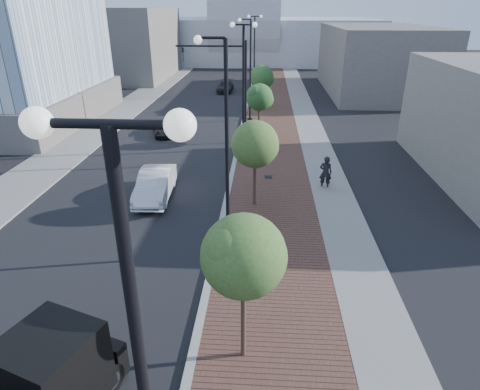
{
  "coord_description": "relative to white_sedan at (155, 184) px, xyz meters",
  "views": [
    {
      "loc": [
        2.11,
        -5.79,
        10.14
      ],
      "look_at": [
        1.0,
        12.0,
        2.0
      ],
      "focal_mm": 30.94,
      "sensor_mm": 36.0,
      "label": 1
    }
  ],
  "objects": [
    {
      "name": "tree_3",
      "position": [
        5.78,
        23.27,
        2.54
      ],
      "size": [
        2.56,
        2.54,
        4.64
      ],
      "color": "#382619",
      "rests_on": "ground"
    },
    {
      "name": "traffic_mast",
      "position": [
        3.83,
        9.25,
        4.16
      ],
      "size": [
        5.09,
        0.2,
        8.0
      ],
      "color": "black",
      "rests_on": "ground"
    },
    {
      "name": "west_sidewalk",
      "position": [
        -8.87,
        24.25,
        -0.76
      ],
      "size": [
        4.0,
        140.0,
        0.12
      ],
      "primitive_type": "cube",
      "color": "slate",
      "rests_on": "ground"
    },
    {
      "name": "sidewalk",
      "position": [
        7.63,
        24.25,
        -0.76
      ],
      "size": [
        7.0,
        140.0,
        0.12
      ],
      "primitive_type": "cube",
      "color": "#4C2D23",
      "rests_on": "ground"
    },
    {
      "name": "pedestrian",
      "position": [
        9.95,
        1.93,
        0.21
      ],
      "size": [
        0.83,
        0.62,
        2.06
      ],
      "primitive_type": "imported",
      "rotation": [
        0.0,
        0.0,
        2.96
      ],
      "color": "black",
      "rests_on": "ground"
    },
    {
      "name": "curb",
      "position": [
        4.13,
        24.25,
        -0.75
      ],
      "size": [
        0.3,
        140.0,
        0.14
      ],
      "primitive_type": "cube",
      "color": "gray",
      "rests_on": "ground"
    },
    {
      "name": "commercial_block_nw",
      "position": [
        -15.87,
        44.25,
        4.18
      ],
      "size": [
        14.0,
        20.0,
        10.0
      ],
      "primitive_type": "cube",
      "color": "slate",
      "rests_on": "ground"
    },
    {
      "name": "tree_0",
      "position": [
        5.78,
        -11.73,
        2.95
      ],
      "size": [
        2.49,
        2.46,
        5.01
      ],
      "color": "#382619",
      "rests_on": "ground"
    },
    {
      "name": "dark_car_far",
      "position": [
        0.93,
        32.98,
        -0.15
      ],
      "size": [
        1.98,
        4.64,
        1.33
      ],
      "primitive_type": "imported",
      "rotation": [
        0.0,
        0.0,
        -0.02
      ],
      "color": "black",
      "rests_on": "ground"
    },
    {
      "name": "commercial_block_ne",
      "position": [
        20.13,
        34.25,
        3.18
      ],
      "size": [
        12.0,
        22.0,
        8.0
      ],
      "primitive_type": "cube",
      "color": "#5D5954",
      "rests_on": "ground"
    },
    {
      "name": "streetlight_4",
      "position": [
        4.73,
        30.25,
        4.0
      ],
      "size": [
        1.72,
        0.56,
        9.28
      ],
      "color": "black",
      "rests_on": "ground"
    },
    {
      "name": "utility_cover_1",
      "position": [
        6.53,
        -7.75,
        -0.69
      ],
      "size": [
        0.5,
        0.5,
        0.02
      ],
      "primitive_type": "cube",
      "color": "black",
      "rests_on": "sidewalk"
    },
    {
      "name": "utility_cover_2",
      "position": [
        6.53,
        3.25,
        -0.69
      ],
      "size": [
        0.5,
        0.5,
        0.02
      ],
      "primitive_type": "cube",
      "color": "black",
      "rests_on": "sidewalk"
    },
    {
      "name": "streetlight_1",
      "position": [
        4.62,
        -5.75,
        3.52
      ],
      "size": [
        1.44,
        0.56,
        9.21
      ],
      "color": "black",
      "rests_on": "ground"
    },
    {
      "name": "convention_center",
      "position": [
        2.13,
        69.25,
        5.18
      ],
      "size": [
        50.0,
        30.0,
        50.0
      ],
      "color": "#A7ABB1",
      "rests_on": "ground"
    },
    {
      "name": "tree_2",
      "position": [
        5.78,
        11.27,
        2.81
      ],
      "size": [
        2.21,
        2.13,
        4.71
      ],
      "color": "#382619",
      "rests_on": "ground"
    },
    {
      "name": "tree_1",
      "position": [
        5.78,
        -0.73,
        2.75
      ],
      "size": [
        2.53,
        2.51,
        4.83
      ],
      "color": "#382619",
      "rests_on": "ground"
    },
    {
      "name": "streetlight_3",
      "position": [
        4.62,
        18.25,
        3.52
      ],
      "size": [
        1.44,
        0.56,
        9.21
      ],
      "color": "black",
      "rests_on": "ground"
    },
    {
      "name": "concrete_strip",
      "position": [
        10.33,
        24.25,
        -0.76
      ],
      "size": [
        2.4,
        140.0,
        0.13
      ],
      "primitive_type": "cube",
      "color": "slate",
      "rests_on": "ground"
    },
    {
      "name": "white_sedan",
      "position": [
        0.0,
        0.0,
        0.0
      ],
      "size": [
        2.0,
        5.06,
        1.64
      ],
      "primitive_type": "imported",
      "rotation": [
        0.0,
        0.0,
        0.05
      ],
      "color": "silver",
      "rests_on": "ground"
    },
    {
      "name": "streetlight_2",
      "position": [
        4.73,
        6.25,
        4.0
      ],
      "size": [
        1.72,
        0.56,
        9.28
      ],
      "color": "black",
      "rests_on": "ground"
    },
    {
      "name": "dark_car_mid",
      "position": [
        -2.42,
        12.8,
        -0.25
      ],
      "size": [
        3.07,
        4.48,
        1.14
      ],
      "primitive_type": "imported",
      "rotation": [
        0.0,
        0.0,
        0.32
      ],
      "color": "black",
      "rests_on": "ground"
    }
  ]
}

